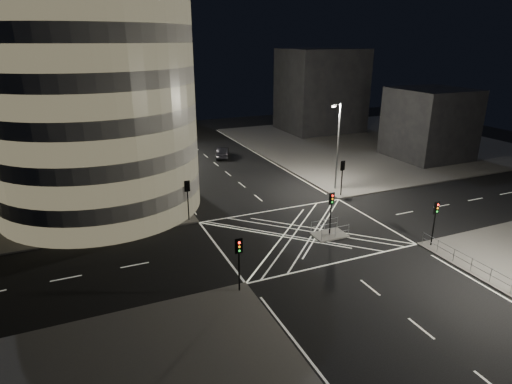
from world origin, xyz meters
name	(u,v)px	position (x,y,z in m)	size (l,w,h in m)	color
ground	(302,233)	(0.00, 0.00, 0.00)	(120.00, 120.00, 0.00)	black
sidewalk_far_right	(373,142)	(29.00, 27.00, 0.07)	(42.00, 42.00, 0.15)	#54524F
central_island	(329,235)	(2.00, -1.50, 0.07)	(3.00, 2.00, 0.15)	slate
office_tower_curved	(37,82)	(-20.74, 18.74, 12.65)	(30.00, 29.00, 27.20)	gray
office_block_rear	(37,79)	(-22.00, 42.00, 11.15)	(24.00, 16.00, 22.00)	gray
building_right_far	(320,90)	(26.00, 40.00, 7.65)	(14.00, 12.00, 15.00)	black
building_right_near	(429,123)	(30.00, 16.00, 5.15)	(10.00, 10.00, 10.00)	black
building_far_end	(143,81)	(-4.00, 58.00, 9.00)	(18.00, 8.00, 18.00)	black
tree_a	(164,174)	(-10.50, 9.00, 4.42)	(4.45, 4.45, 6.83)	black
tree_b	(152,150)	(-10.50, 15.00, 5.46)	(4.79, 4.79, 8.07)	black
tree_c	(143,140)	(-10.50, 21.00, 5.28)	(4.72, 4.72, 7.86)	black
tree_d	(135,133)	(-10.50, 27.00, 4.98)	(4.28, 4.28, 7.31)	black
tree_e	(130,132)	(-10.50, 33.00, 4.04)	(4.45, 4.45, 6.45)	black
traffic_signal_fl	(187,193)	(-8.80, 6.80, 2.91)	(0.55, 0.22, 4.00)	black
traffic_signal_nl	(239,255)	(-8.80, -6.80, 2.91)	(0.55, 0.22, 4.00)	black
traffic_signal_fr	(342,172)	(8.80, 6.80, 2.91)	(0.55, 0.22, 4.00)	black
traffic_signal_nr	(435,215)	(8.80, -6.80, 2.91)	(0.55, 0.22, 4.00)	black
traffic_signal_island	(331,206)	(2.00, -1.50, 2.91)	(0.55, 0.22, 4.00)	black
street_lamp_left_near	(167,154)	(-9.44, 12.00, 5.54)	(1.25, 0.25, 10.00)	slate
street_lamp_left_far	(139,124)	(-9.44, 30.00, 5.54)	(1.25, 0.25, 10.00)	slate
street_lamp_right_far	(338,144)	(9.44, 9.00, 5.54)	(1.25, 0.25, 10.00)	slate
railing_near_right	(481,270)	(8.30, -12.15, 0.70)	(0.06, 11.70, 1.10)	slate
railing_island_south	(335,233)	(2.00, -2.40, 0.70)	(2.80, 0.06, 1.10)	slate
railing_island_north	(324,225)	(2.00, -0.60, 0.70)	(2.80, 0.06, 1.10)	slate
sedan	(223,152)	(2.08, 28.04, 0.78)	(1.66, 4.76, 1.57)	black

